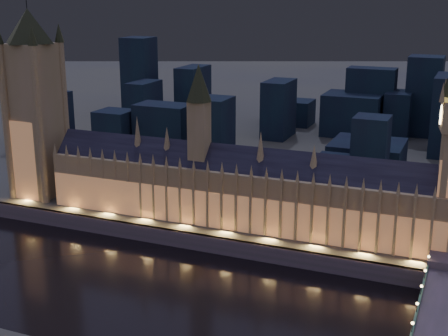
% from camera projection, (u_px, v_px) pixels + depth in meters
% --- Properties ---
extents(ground_plane, '(2000.00, 2000.00, 0.00)m').
position_uv_depth(ground_plane, '(163.00, 287.00, 261.40)').
color(ground_plane, black).
rests_on(ground_plane, ground).
extents(north_bank, '(2000.00, 960.00, 8.00)m').
position_uv_depth(north_bank, '(374.00, 93.00, 721.41)').
color(north_bank, '#3E3D43').
rests_on(north_bank, ground).
extents(embankment_wall, '(2000.00, 2.50, 8.00)m').
position_uv_depth(embankment_wall, '(203.00, 243.00, 296.64)').
color(embankment_wall, '#484144').
rests_on(embankment_wall, ground).
extents(palace_of_westminster, '(202.00, 22.55, 78.00)m').
position_uv_depth(palace_of_westminster, '(235.00, 188.00, 305.87)').
color(palace_of_westminster, olive).
rests_on(palace_of_westminster, north_bank).
extents(victoria_tower, '(31.68, 31.68, 114.60)m').
position_uv_depth(victoria_tower, '(34.00, 95.00, 339.02)').
color(victoria_tower, olive).
rests_on(victoria_tower, north_bank).
extents(westminster_bridge, '(17.98, 113.00, 15.90)m').
position_uv_depth(westminster_bridge, '(440.00, 332.00, 215.77)').
color(westminster_bridge, '#484144').
rests_on(westminster_bridge, ground).
extents(city_backdrop, '(456.11, 215.63, 69.36)m').
position_uv_depth(city_backdrop, '(365.00, 116.00, 458.90)').
color(city_backdrop, black).
rests_on(city_backdrop, north_bank).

